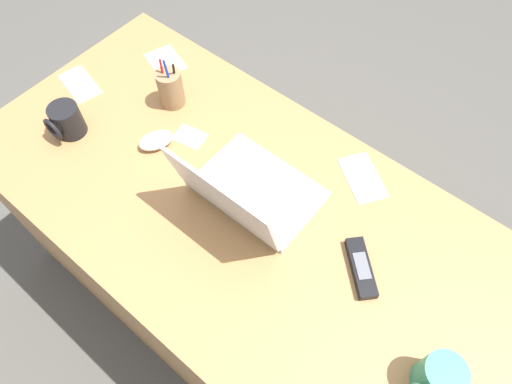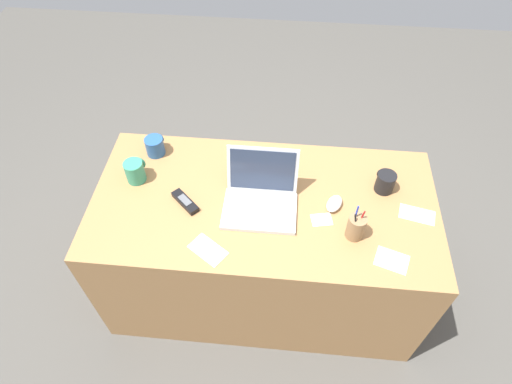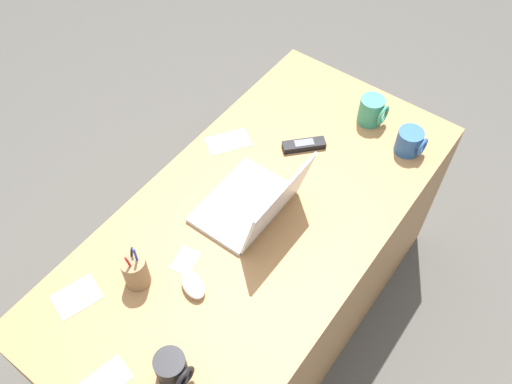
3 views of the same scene
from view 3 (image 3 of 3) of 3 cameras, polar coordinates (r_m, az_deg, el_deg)
name	(u,v)px [view 3 (image 3 of 3)]	position (r m, az deg, el deg)	size (l,w,h in m)	color
ground_plane	(256,315)	(2.43, -0.01, -12.69)	(6.00, 6.00, 0.00)	#4C4944
desk	(256,274)	(2.09, -0.01, -8.50)	(1.55, 0.76, 0.75)	#9E7042
laptop	(254,204)	(1.74, -0.19, -1.23)	(0.32, 0.28, 0.24)	silver
computer_mouse	(194,286)	(1.64, -6.45, -9.64)	(0.06, 0.10, 0.04)	white
coffee_mug_white	(172,368)	(1.52, -8.71, -17.67)	(0.08, 0.10, 0.10)	black
coffee_mug_tall	(410,142)	(1.99, 15.71, 5.05)	(0.09, 0.10, 0.09)	#26518C
coffee_mug_spare	(372,111)	(2.05, 11.95, 8.27)	(0.09, 0.10, 0.11)	#338C6B
cordless_phone	(304,145)	(1.96, 5.01, 4.90)	(0.14, 0.14, 0.03)	black
pen_holder	(136,271)	(1.64, -12.42, -8.05)	(0.07, 0.07, 0.18)	olive
paper_note_near_laptop	(185,261)	(1.70, -7.37, -7.12)	(0.09, 0.07, 0.00)	white
paper_note_left	(77,297)	(1.71, -18.14, -10.31)	(0.13, 0.10, 0.00)	white
paper_note_right	(102,384)	(1.59, -15.76, -18.66)	(0.15, 0.08, 0.00)	white
paper_note_front	(228,142)	(1.98, -2.89, 5.25)	(0.15, 0.09, 0.00)	white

